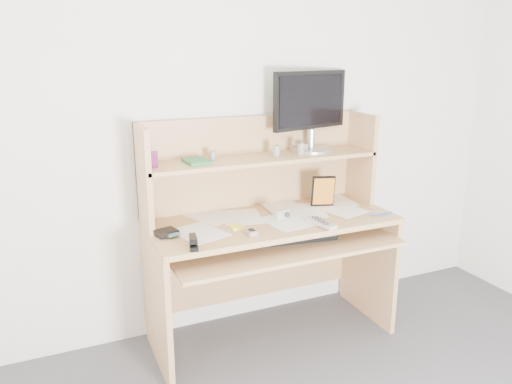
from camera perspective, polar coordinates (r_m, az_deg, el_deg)
name	(u,v)px	position (r m, az deg, el deg)	size (l,w,h in m)	color
back_wall	(250,124)	(3.01, -0.65, 7.80)	(3.60, 0.04, 2.50)	white
desk	(267,224)	(2.92, 1.22, -3.64)	(1.40, 0.70, 1.30)	tan
paper_clutter	(273,218)	(2.84, 1.92, -3.02)	(1.32, 0.54, 0.01)	white
keyboard	(295,237)	(2.82, 4.52, -5.10)	(0.47, 0.22, 0.03)	black
tv_remote	(321,223)	(2.74, 7.42, -3.52)	(0.06, 0.20, 0.02)	#ABABA6
flip_phone	(251,231)	(2.60, -0.62, -4.46)	(0.05, 0.09, 0.02)	#AEAFB1
stapler	(194,241)	(2.45, -7.16, -5.57)	(0.04, 0.15, 0.05)	black
wallet	(166,232)	(2.61, -10.23, -4.56)	(0.10, 0.09, 0.03)	black
sticky_note_pad	(237,227)	(2.70, -2.18, -4.00)	(0.08, 0.08, 0.01)	yellow
digital_camera	(282,214)	(2.81, 2.98, -2.58)	(0.09, 0.03, 0.05)	silver
game_case	(323,191)	(3.04, 7.66, 0.10)	(0.14, 0.02, 0.20)	black
blue_pen	(381,214)	(2.98, 14.13, -2.45)	(0.01, 0.01, 0.15)	#1744AF
card_box	(152,160)	(2.66, -11.80, 3.64)	(0.06, 0.02, 0.09)	maroon
shelf_book	(197,161)	(2.74, -6.80, 3.51)	(0.12, 0.17, 0.02)	#378B49
chip_stack_a	(213,155)	(2.80, -4.97, 4.19)	(0.04, 0.04, 0.05)	black
chip_stack_b	(276,151)	(2.89, 2.34, 4.73)	(0.04, 0.04, 0.07)	white
chip_stack_c	(305,148)	(3.03, 5.59, 5.05)	(0.04, 0.04, 0.05)	black
chip_stack_d	(301,149)	(2.94, 5.13, 4.92)	(0.04, 0.04, 0.07)	silver
monitor	(310,109)	(3.06, 6.24, 9.46)	(0.54, 0.28, 0.48)	#A7A6AB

